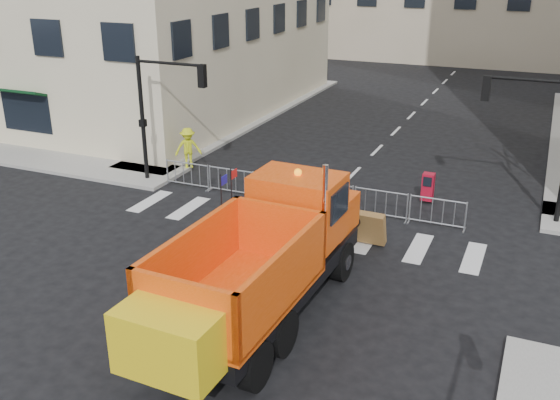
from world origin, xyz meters
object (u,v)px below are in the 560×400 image
at_px(cop_c, 318,199).
at_px(worker, 188,148).
at_px(cop_b, 311,200).
at_px(newspaper_box, 428,187).
at_px(cop_a, 323,231).
at_px(plow_truck, 261,259).

relative_size(cop_c, worker, 1.10).
xyz_separation_m(cop_b, newspaper_box, (3.54, 3.65, -0.19)).
height_order(cop_c, newspaper_box, cop_c).
bearing_deg(cop_a, cop_b, -63.08).
xyz_separation_m(cop_a, worker, (-8.51, 5.62, 0.27)).
xyz_separation_m(plow_truck, newspaper_box, (2.41, 10.33, -1.14)).
bearing_deg(plow_truck, cop_c, 9.03).
xyz_separation_m(plow_truck, cop_c, (-0.81, 6.57, -0.82)).
bearing_deg(worker, newspaper_box, -36.40).
xyz_separation_m(worker, newspaper_box, (10.79, 0.27, -0.38)).
height_order(cop_b, newspaper_box, cop_b).
relative_size(plow_truck, cop_a, 6.66).
height_order(plow_truck, cop_a, plow_truck).
bearing_deg(cop_a, worker, -35.81).
xyz_separation_m(plow_truck, cop_a, (0.13, 4.44, -1.03)).
bearing_deg(cop_b, cop_c, 163.68).
xyz_separation_m(cop_b, cop_c, (0.31, -0.11, 0.13)).
bearing_deg(cop_c, cop_b, -53.95).
relative_size(plow_truck, cop_c, 5.27).
height_order(plow_truck, newspaper_box, plow_truck).
height_order(cop_a, cop_c, cop_c).
relative_size(cop_a, cop_b, 0.91).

